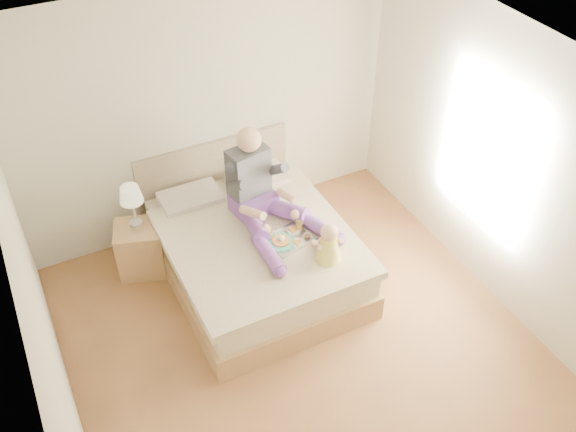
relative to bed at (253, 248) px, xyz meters
name	(u,v)px	position (x,y,z in m)	size (l,w,h in m)	color
room	(314,217)	(0.08, -1.08, 1.19)	(4.02, 4.22, 2.71)	brown
bed	(253,248)	(0.00, 0.00, 0.00)	(1.70, 2.18, 1.00)	#9A7247
nightstand	(141,249)	(-1.00, 0.54, -0.04)	(0.56, 0.52, 0.56)	#9A7247
lamp	(131,197)	(-0.98, 0.58, 0.60)	(0.23, 0.23, 0.47)	silver
adult	(261,194)	(0.15, 0.08, 0.58)	(0.82, 1.23, 0.97)	#65388D
tray	(288,237)	(0.24, -0.33, 0.32)	(0.49, 0.42, 0.12)	silver
baby	(328,245)	(0.44, -0.72, 0.46)	(0.27, 0.36, 0.41)	#EADC4A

